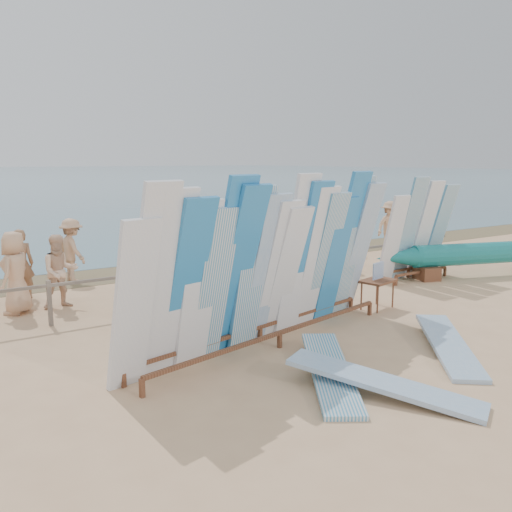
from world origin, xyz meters
TOP-DOWN VIEW (x-y plane):
  - ground at (0.00, 0.00)m, footprint 160.00×160.00m
  - wet_sand_strip at (0.00, 7.20)m, footprint 40.00×2.60m
  - fence at (0.00, 3.00)m, footprint 12.08×0.08m
  - main_surfboard_rack at (-1.02, -0.19)m, footprint 5.99×2.04m
  - side_surfboard_rack at (5.23, 2.02)m, footprint 2.47×0.84m
  - outrigger_canoe at (7.17, 1.25)m, footprint 6.54×2.57m
  - vendor_table at (2.23, 0.46)m, footprint 0.88×0.71m
  - flat_board_e at (-1.11, -1.91)m, footprint 1.89×2.59m
  - flat_board_a at (-0.89, -2.77)m, footprint 1.81×2.62m
  - flat_board_b at (1.30, -2.13)m, footprint 2.10×2.47m
  - beach_chair_left at (0.06, 3.79)m, footprint 0.84×0.85m
  - beach_chair_right at (2.26, 4.20)m, footprint 0.80×0.81m
  - stroller at (2.06, 3.83)m, footprint 0.67×0.83m
  - beachgoer_extra_0 at (8.15, 5.78)m, footprint 1.14×0.49m
  - beachgoer_8 at (4.36, 4.40)m, footprint 0.98×0.64m
  - beachgoer_0 at (-4.38, 4.29)m, footprint 0.83×0.92m
  - beachgoer_7 at (3.91, 5.88)m, footprint 0.63×0.64m
  - beachgoer_6 at (1.94, 4.15)m, footprint 0.46×0.86m
  - beachgoer_10 at (7.86, 3.74)m, footprint 0.56×1.04m
  - beachgoer_9 at (6.20, 6.11)m, footprint 1.08×0.71m
  - beachgoer_2 at (-3.49, 4.27)m, footprint 0.78×0.38m
  - beachgoer_1 at (-4.08, 5.55)m, footprint 0.62×0.38m
  - beachgoer_3 at (-2.60, 6.80)m, footprint 0.68×1.15m
  - beachgoer_4 at (1.03, 4.43)m, footprint 0.61×0.98m
  - beachgoer_5 at (1.32, 5.73)m, footprint 0.79×1.73m

SIDE VIEW (x-z plane):
  - ground at x=0.00m, z-range 0.00..0.00m
  - wet_sand_strip at x=0.00m, z-range -0.01..0.01m
  - flat_board_e at x=-1.11m, z-range -0.12..0.12m
  - flat_board_a at x=-0.89m, z-range -0.18..0.18m
  - flat_board_b at x=1.30m, z-range -0.13..0.13m
  - beach_chair_left at x=0.06m, z-range -0.20..0.76m
  - beach_chair_right at x=2.26m, z-range -0.20..0.77m
  - vendor_table at x=2.23m, z-range -0.17..0.85m
  - stroller at x=2.06m, z-range -0.10..0.89m
  - outrigger_canoe at x=7.17m, z-range 0.13..1.08m
  - fence at x=0.00m, z-range 0.18..1.08m
  - beachgoer_9 at x=6.20m, z-range 0.00..1.54m
  - beachgoer_4 at x=1.03m, z-range 0.00..1.56m
  - beachgoer_7 at x=3.91m, z-range 0.00..1.60m
  - beachgoer_2 at x=-3.49m, z-range 0.00..1.60m
  - beachgoer_1 at x=-4.08m, z-range 0.00..1.63m
  - beachgoer_3 at x=-2.60m, z-range 0.00..1.67m
  - beachgoer_10 at x=7.86m, z-range 0.00..1.69m
  - beachgoer_6 at x=1.94m, z-range 0.00..1.70m
  - beachgoer_0 at x=-4.38m, z-range 0.00..1.74m
  - beachgoer_extra_0 at x=8.15m, z-range 0.00..1.75m
  - beachgoer_5 at x=1.32m, z-range 0.00..1.79m
  - beachgoer_8 at x=4.36m, z-range 0.00..1.85m
  - side_surfboard_rack at x=5.23m, z-range -0.13..2.63m
  - main_surfboard_rack at x=-1.02m, z-range -0.14..2.83m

